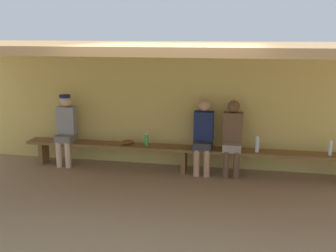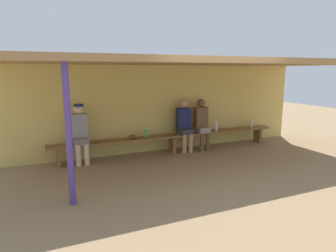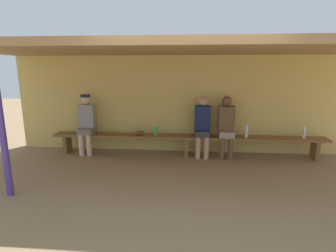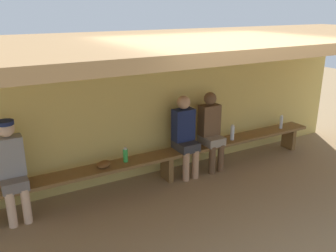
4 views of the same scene
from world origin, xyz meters
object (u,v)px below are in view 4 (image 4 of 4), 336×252
water_bottle_green (232,133)px  water_bottle_blue (281,122)px  player_near_post (211,128)px  player_leftmost (12,166)px  player_shirtless_tan (185,133)px  bench (167,157)px  water_bottle_clear (125,155)px  baseball_glove_dark_brown (104,164)px

water_bottle_green → water_bottle_blue: bearing=1.5°
player_near_post → player_leftmost: (-3.11, 0.00, 0.02)m
player_near_post → player_shirtless_tan: size_ratio=1.00×
player_shirtless_tan → water_bottle_blue: size_ratio=5.22×
player_leftmost → water_bottle_blue: bearing=-0.2°
bench → player_near_post: size_ratio=4.49×
bench → water_bottle_blue: bearing=-0.2°
water_bottle_green → player_shirtless_tan: bearing=177.3°
water_bottle_clear → water_bottle_green: bearing=-1.6°
player_near_post → player_leftmost: size_ratio=0.99×
bench → baseball_glove_dark_brown: 1.06m
bench → water_bottle_green: water_bottle_green is taller
player_near_post → baseball_glove_dark_brown: player_near_post is taller
water_bottle_blue → baseball_glove_dark_brown: bearing=180.0°
bench → player_shirtless_tan: (0.34, 0.00, 0.34)m
bench → water_bottle_clear: size_ratio=27.00×
water_bottle_blue → bench: bearing=179.8°
player_shirtless_tan → water_bottle_green: player_shirtless_tan is taller
bench → player_near_post: 0.92m
player_near_post → water_bottle_blue: bearing=-0.5°
water_bottle_blue → water_bottle_green: bearing=-178.5°
player_near_post → water_bottle_green: bearing=-6.0°
player_leftmost → water_bottle_blue: player_leftmost is taller
baseball_glove_dark_brown → water_bottle_green: bearing=147.9°
bench → baseball_glove_dark_brown: bearing=-179.5°
water_bottle_clear → water_bottle_blue: (3.18, -0.02, 0.02)m
bench → water_bottle_green: bearing=-1.9°
player_leftmost → water_bottle_clear: player_leftmost is taller
bench → baseball_glove_dark_brown: (-1.05, -0.01, 0.12)m
player_near_post → water_bottle_clear: size_ratio=6.01×
water_bottle_clear → bench: bearing=-1.2°
player_leftmost → baseball_glove_dark_brown: 1.23m
player_leftmost → water_bottle_clear: size_ratio=6.05×
water_bottle_clear → baseball_glove_dark_brown: bearing=-176.2°
bench → water_bottle_blue: water_bottle_blue is taller
player_leftmost → player_shirtless_tan: bearing=-0.0°
player_shirtless_tan → baseball_glove_dark_brown: size_ratio=5.56×
bench → water_bottle_blue: (2.49, -0.01, 0.19)m
bench → player_shirtless_tan: size_ratio=4.49×
player_leftmost → water_bottle_green: bearing=-0.7°
bench → player_leftmost: player_leftmost is taller
water_bottle_green → player_leftmost: bearing=179.3°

